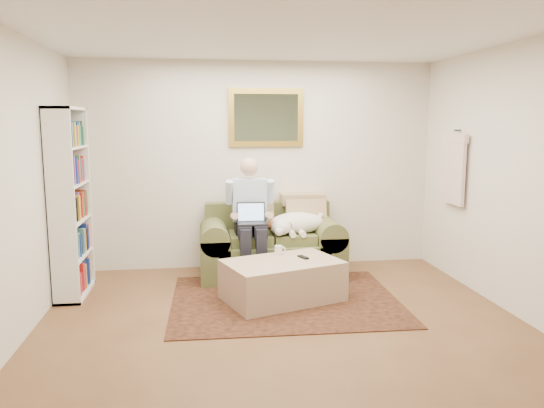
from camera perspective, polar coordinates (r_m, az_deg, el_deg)
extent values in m
cube|color=brown|center=(4.63, 2.04, -14.71)|extent=(4.50, 5.00, 0.01)
cube|color=white|center=(4.31, 2.24, 18.90)|extent=(4.50, 5.00, 0.01)
cube|color=silver|center=(6.74, -1.56, 4.16)|extent=(4.50, 0.01, 2.60)
cube|color=black|center=(5.63, 1.41, -10.27)|extent=(2.38, 1.93, 0.01)
cube|color=#53592F|center=(6.44, -0.09, -5.89)|extent=(1.29, 0.83, 0.42)
cube|color=#53592F|center=(6.70, -0.50, -1.59)|extent=(1.56, 0.18, 0.43)
cube|color=#53592F|center=(6.38, -6.18, -5.63)|extent=(0.34, 0.83, 0.86)
cube|color=#53592F|center=(6.56, 5.84, -5.23)|extent=(0.34, 0.83, 0.86)
cube|color=#53592F|center=(6.30, -2.33, -3.70)|extent=(0.49, 0.56, 0.12)
cube|color=#53592F|center=(6.37, 2.25, -3.57)|extent=(0.49, 0.56, 0.12)
cube|color=black|center=(6.08, -2.17, -2.11)|extent=(0.33, 0.23, 0.02)
cube|color=black|center=(6.17, -2.28, -0.86)|extent=(0.33, 0.06, 0.23)
cube|color=#99BFF2|center=(6.16, -2.27, -0.87)|extent=(0.30, 0.05, 0.20)
cube|color=#CDAE89|center=(5.58, 1.12, -8.23)|extent=(1.33, 1.08, 0.42)
cylinder|color=white|center=(5.76, 0.69, -4.99)|extent=(0.08, 0.08, 0.10)
cube|color=black|center=(5.64, 3.38, -5.73)|extent=(0.10, 0.16, 0.02)
cube|color=gold|center=(6.71, -0.65, 9.28)|extent=(0.94, 0.04, 0.72)
cube|color=gray|center=(6.69, -0.62, 9.28)|extent=(0.80, 0.01, 0.58)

